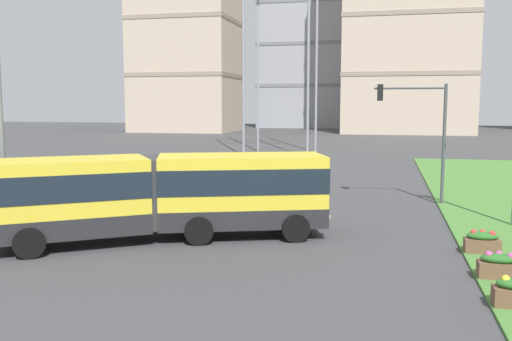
% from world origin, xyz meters
% --- Properties ---
extents(articulated_bus, '(11.52, 7.54, 3.00)m').
position_xyz_m(articulated_bus, '(-2.66, 12.46, 1.65)').
color(articulated_bus, yellow).
rests_on(articulated_bus, ground).
extents(car_silver_hatch, '(4.46, 2.14, 1.58)m').
position_xyz_m(car_silver_hatch, '(-6.04, 18.92, 0.75)').
color(car_silver_hatch, '#B7BABF').
rests_on(car_silver_hatch, ground).
extents(flower_planter_3, '(1.10, 0.56, 0.74)m').
position_xyz_m(flower_planter_3, '(8.13, 10.21, 0.43)').
color(flower_planter_3, brown).
rests_on(flower_planter_3, grass_median).
extents(flower_planter_4, '(1.10, 0.56, 0.74)m').
position_xyz_m(flower_planter_4, '(8.13, 12.92, 0.43)').
color(flower_planter_4, brown).
rests_on(flower_planter_4, grass_median).
extents(traffic_light_far_right, '(3.42, 0.28, 5.82)m').
position_xyz_m(traffic_light_far_right, '(6.62, 22.00, 3.99)').
color(traffic_light_far_right, '#474C51').
rests_on(traffic_light_far_right, ground).
extents(apartment_tower_westcentre, '(22.03, 14.64, 41.76)m').
position_xyz_m(apartment_tower_westcentre, '(-10.20, 112.91, 20.90)').
color(apartment_tower_westcentre, '#9EA3AD').
rests_on(apartment_tower_westcentre, ground).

